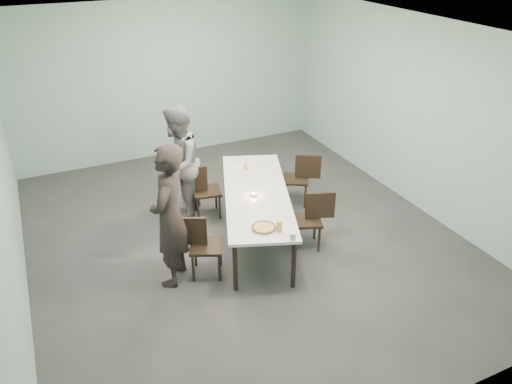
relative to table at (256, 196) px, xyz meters
name	(u,v)px	position (x,y,z in m)	size (l,w,h in m)	color
ground	(243,237)	(-0.20, 0.07, -0.69)	(7.00, 7.00, 0.00)	#333335
room_shell	(241,108)	(-0.20, 0.07, 1.33)	(6.02, 7.02, 3.01)	#94BAB2
table	(256,196)	(0.00, 0.00, 0.00)	(1.74, 2.75, 0.75)	white
chair_near_left	(200,242)	(-1.05, -0.50, -0.19)	(0.65, 0.55, 0.87)	black
chair_far_left	(201,188)	(-0.52, 0.92, -0.19)	(0.64, 0.49, 0.87)	black
chair_near_right	(312,216)	(0.61, -0.55, -0.19)	(0.65, 0.54, 0.87)	black
chair_far_right	(301,176)	(1.11, 0.64, -0.19)	(0.64, 0.58, 0.87)	black
diner_near	(170,216)	(-1.41, -0.46, 0.26)	(0.70, 0.46, 1.91)	black
diner_far	(178,163)	(-0.81, 1.10, 0.22)	(0.88, 0.69, 1.82)	slate
pizza	(264,228)	(-0.33, -0.92, 0.08)	(0.34, 0.34, 0.04)	white
side_plate	(267,214)	(-0.13, -0.62, 0.06)	(0.18, 0.18, 0.01)	white
beer_glass	(280,226)	(-0.18, -1.06, 0.13)	(0.08, 0.08, 0.15)	gold
water_tumbler	(293,236)	(-0.11, -1.28, 0.10)	(0.08, 0.08, 0.09)	silver
tealight	(254,195)	(-0.08, -0.08, 0.08)	(0.06, 0.06, 0.05)	silver
amber_tumbler	(245,167)	(0.17, 0.78, 0.10)	(0.07, 0.07, 0.08)	gold
menu	(238,166)	(0.11, 0.92, 0.06)	(0.30, 0.22, 0.01)	silver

